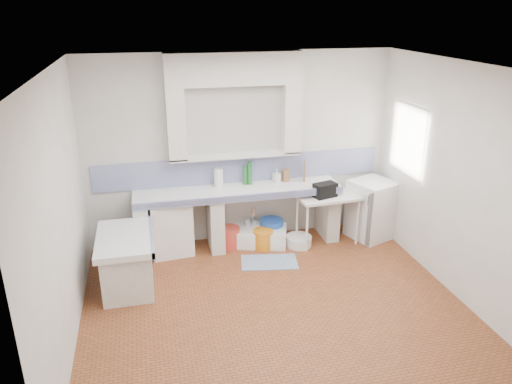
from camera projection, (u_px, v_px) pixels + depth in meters
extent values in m
plane|color=brown|center=(275.00, 307.00, 5.88)|extent=(4.50, 4.50, 0.00)
plane|color=silver|center=(279.00, 68.00, 4.88)|extent=(4.50, 4.50, 0.00)
plane|color=silver|center=(241.00, 149.00, 7.20)|extent=(4.50, 0.00, 4.50)
plane|color=silver|center=(350.00, 297.00, 3.56)|extent=(4.50, 0.00, 4.50)
plane|color=silver|center=(60.00, 217.00, 4.90)|extent=(0.00, 4.50, 4.50)
plane|color=silver|center=(458.00, 182.00, 5.86)|extent=(0.00, 4.50, 4.50)
cube|color=silver|center=(234.00, 69.00, 6.65)|extent=(1.90, 0.25, 0.45)
cube|color=#351C11|center=(420.00, 140.00, 6.92)|extent=(0.35, 0.86, 1.06)
cube|color=white|center=(414.00, 114.00, 6.75)|extent=(0.01, 0.84, 0.24)
cube|color=white|center=(238.00, 191.00, 7.10)|extent=(3.00, 0.60, 0.08)
cube|color=navy|center=(242.00, 198.00, 6.85)|extent=(3.00, 0.04, 0.10)
cube|color=silver|center=(142.00, 229.00, 6.96)|extent=(0.20, 0.55, 0.82)
cube|color=silver|center=(215.00, 222.00, 7.19)|extent=(0.20, 0.55, 0.82)
cube|color=silver|center=(328.00, 211.00, 7.56)|extent=(0.20, 0.55, 0.82)
cube|color=white|center=(125.00, 239.00, 6.10)|extent=(0.70, 1.10, 0.08)
cube|color=silver|center=(128.00, 264.00, 6.23)|extent=(0.60, 1.00, 0.62)
cube|color=navy|center=(152.00, 236.00, 6.17)|extent=(0.04, 1.10, 0.10)
cube|color=navy|center=(241.00, 169.00, 7.30)|extent=(4.27, 0.03, 0.40)
cube|color=white|center=(170.00, 225.00, 7.07)|extent=(0.63, 0.62, 0.82)
cube|color=white|center=(256.00, 236.00, 7.42)|extent=(1.02, 0.75, 0.22)
cube|color=white|center=(327.00, 219.00, 7.36)|extent=(0.93, 0.55, 0.04)
cube|color=white|center=(371.00, 209.00, 7.52)|extent=(0.75, 0.75, 0.90)
cylinder|color=#CB3E2E|center=(229.00, 237.00, 7.29)|extent=(0.41, 0.41, 0.30)
cylinder|color=orange|center=(263.00, 239.00, 7.26)|extent=(0.33, 0.33, 0.28)
cylinder|color=blue|center=(271.00, 230.00, 7.49)|extent=(0.47, 0.47, 0.34)
cylinder|color=white|center=(299.00, 241.00, 7.35)|extent=(0.43, 0.43, 0.15)
cylinder|color=silver|center=(248.00, 230.00, 7.50)|extent=(0.11, 0.11, 0.34)
cylinder|color=silver|center=(255.00, 230.00, 7.55)|extent=(0.09, 0.09, 0.29)
cube|color=black|center=(325.00, 190.00, 7.14)|extent=(0.37, 0.27, 0.21)
cylinder|color=#20652B|center=(245.00, 175.00, 7.20)|extent=(0.07, 0.07, 0.28)
cylinder|color=#20652B|center=(250.00, 173.00, 7.20)|extent=(0.10, 0.10, 0.34)
cube|color=olive|center=(286.00, 175.00, 7.35)|extent=(0.11, 0.09, 0.19)
cube|color=olive|center=(304.00, 171.00, 7.39)|extent=(0.08, 0.20, 0.28)
cylinder|color=white|center=(219.00, 178.00, 7.12)|extent=(0.17, 0.17, 0.27)
imported|color=white|center=(277.00, 176.00, 7.32)|extent=(0.12, 0.12, 0.20)
cube|color=#3F608B|center=(269.00, 262.00, 6.88)|extent=(0.85, 0.57, 0.01)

